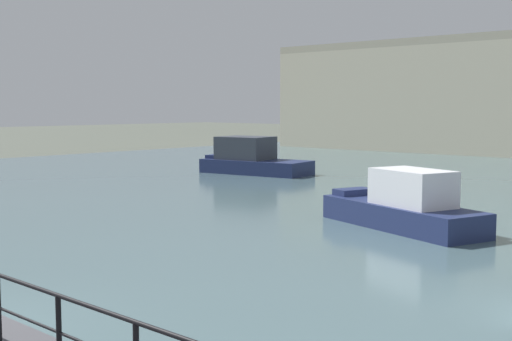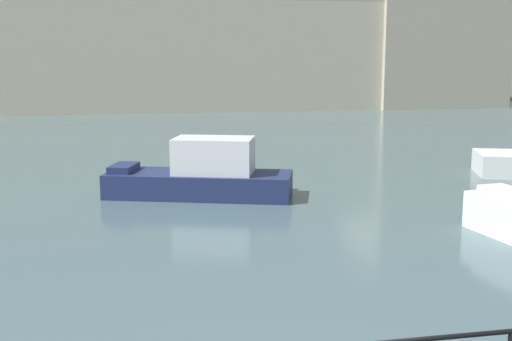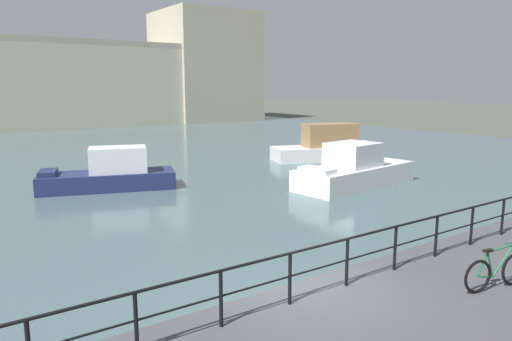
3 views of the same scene
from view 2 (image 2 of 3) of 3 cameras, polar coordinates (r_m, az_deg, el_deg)
water_basin at (r=37.34m, az=-8.36°, el=2.36°), size 80.00×60.00×0.01m
harbor_building at (r=62.97m, az=-3.44°, el=10.61°), size 68.33×12.34×15.48m
moored_cabin_cruiser at (r=22.92m, az=-4.71°, el=-0.38°), size 6.83×4.01×2.10m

